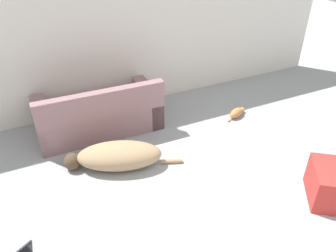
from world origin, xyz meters
name	(u,v)px	position (x,y,z in m)	size (l,w,h in m)	color
wall_back	(133,30)	(0.00, 3.71, 1.28)	(7.70, 0.06, 2.56)	silver
couch	(99,114)	(-0.86, 3.07, 0.27)	(1.86, 0.95, 0.82)	gray
dog	(117,156)	(-0.90, 2.08, 0.17)	(1.52, 0.86, 0.34)	#A38460
cat	(237,113)	(1.31, 2.47, 0.07)	(0.46, 0.27, 0.14)	#BC7A47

